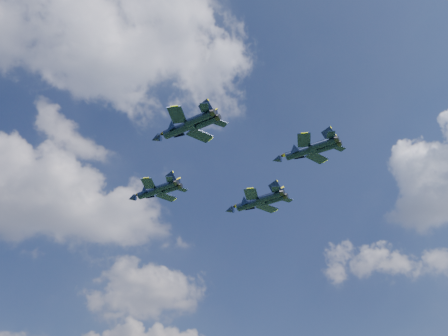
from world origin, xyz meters
TOP-DOWN VIEW (x-y plane):
  - jet_lead at (-10.30, 16.13)m, footprint 12.73×13.24m
  - jet_left at (-9.53, -9.91)m, footprint 12.83×14.04m
  - jet_right at (14.06, 17.73)m, footprint 14.53×15.95m
  - jet_slot at (14.87, -8.86)m, footprint 12.72×13.25m

SIDE VIEW (x-z plane):
  - jet_left at x=-9.53m, z-range 57.11..60.78m
  - jet_slot at x=14.87m, z-range 57.90..61.44m
  - jet_lead at x=-10.30m, z-range 58.54..62.07m
  - jet_right at x=14.06m, z-range 60.22..64.38m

